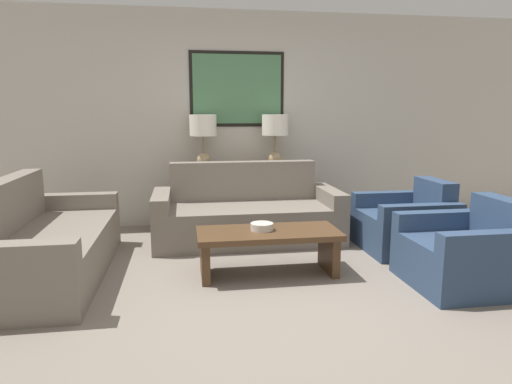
{
  "coord_description": "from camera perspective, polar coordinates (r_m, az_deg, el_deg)",
  "views": [
    {
      "loc": [
        -0.68,
        -3.31,
        1.43
      ],
      "look_at": [
        0.01,
        1.03,
        0.65
      ],
      "focal_mm": 32.0,
      "sensor_mm": 36.0,
      "label": 1
    }
  ],
  "objects": [
    {
      "name": "armchair_near_back_wall",
      "position": [
        5.01,
        18.27,
        -3.93
      ],
      "size": [
        0.84,
        0.85,
        0.73
      ],
      "color": "navy",
      "rests_on": "ground_plane"
    },
    {
      "name": "ground_plane",
      "position": [
        3.67,
        2.41,
        -12.87
      ],
      "size": [
        20.0,
        20.0,
        0.0
      ],
      "primitive_type": "plane",
      "color": "slate"
    },
    {
      "name": "decorative_bowl",
      "position": [
        4.01,
        0.74,
        -4.35
      ],
      "size": [
        0.2,
        0.2,
        0.06
      ],
      "color": "beige",
      "rests_on": "coffee_table"
    },
    {
      "name": "couch_by_side",
      "position": [
        4.38,
        -24.92,
        -6.06
      ],
      "size": [
        0.89,
        2.04,
        0.85
      ],
      "color": "slate",
      "rests_on": "ground_plane"
    },
    {
      "name": "back_wall",
      "position": [
        5.87,
        -2.4,
        9.08
      ],
      "size": [
        8.22,
        0.12,
        2.65
      ],
      "color": "beige",
      "rests_on": "ground_plane"
    },
    {
      "name": "table_lamp_left",
      "position": [
        5.57,
        -6.62,
        7.42
      ],
      "size": [
        0.32,
        0.32,
        0.67
      ],
      "color": "tan",
      "rests_on": "console_table"
    },
    {
      "name": "couch_by_back_wall",
      "position": [
        5.1,
        -1.14,
        -2.95
      ],
      "size": [
        2.04,
        0.89,
        0.85
      ],
      "color": "slate",
      "rests_on": "ground_plane"
    },
    {
      "name": "coffee_table",
      "position": [
        4.03,
        1.53,
        -6.24
      ],
      "size": [
        1.24,
        0.55,
        0.4
      ],
      "color": "#4C331E",
      "rests_on": "ground_plane"
    },
    {
      "name": "console_table",
      "position": [
        5.7,
        -2.02,
        -0.74
      ],
      "size": [
        1.32,
        0.38,
        0.72
      ],
      "color": "brown",
      "rests_on": "ground_plane"
    },
    {
      "name": "table_lamp_right",
      "position": [
        5.68,
        2.39,
        7.53
      ],
      "size": [
        0.32,
        0.32,
        0.67
      ],
      "color": "tan",
      "rests_on": "console_table"
    },
    {
      "name": "armchair_near_camera",
      "position": [
        4.17,
        24.65,
        -7.13
      ],
      "size": [
        0.84,
        0.85,
        0.73
      ],
      "color": "navy",
      "rests_on": "ground_plane"
    }
  ]
}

